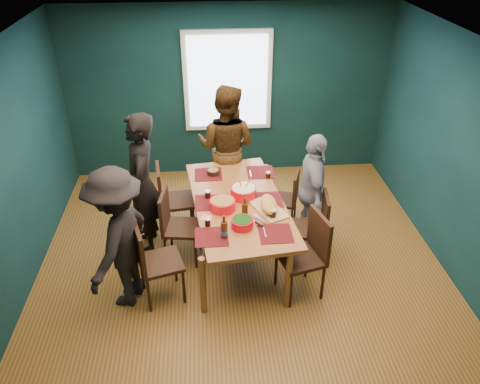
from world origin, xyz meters
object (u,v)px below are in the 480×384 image
at_px(chair_right_mid, 316,223).
at_px(person_near_left, 119,239).
at_px(chair_right_near, 309,249).
at_px(bowl_herbs, 242,223).
at_px(person_far_left, 142,185).
at_px(chair_left_mid, 174,221).
at_px(chair_left_near, 151,257).
at_px(person_back, 226,147).
at_px(dining_table, 239,206).
at_px(bowl_dumpling, 243,192).
at_px(cutting_board, 269,205).
at_px(chair_left_far, 169,195).
at_px(bowl_salad, 223,204).
at_px(person_right, 312,190).
at_px(chair_right_far, 289,195).

relative_size(chair_right_mid, person_near_left, 0.55).
xyz_separation_m(chair_right_near, bowl_herbs, (-0.73, 0.19, 0.26)).
height_order(person_far_left, bowl_herbs, person_far_left).
bearing_deg(chair_left_mid, person_far_left, 151.30).
relative_size(chair_left_near, person_back, 0.55).
distance_m(chair_right_near, person_far_left, 2.16).
relative_size(dining_table, person_far_left, 1.20).
xyz_separation_m(dining_table, bowl_herbs, (-0.00, -0.53, 0.13)).
height_order(person_back, bowl_herbs, person_back).
height_order(person_far_left, person_back, person_far_left).
bearing_deg(person_back, chair_left_near, 87.89).
bearing_deg(bowl_dumpling, chair_right_mid, -16.21).
relative_size(bowl_dumpling, cutting_board, 0.48).
bearing_deg(chair_left_near, cutting_board, 4.19).
height_order(chair_left_far, person_near_left, person_near_left).
bearing_deg(chair_right_mid, dining_table, 177.05).
xyz_separation_m(chair_left_mid, person_near_left, (-0.53, -0.67, 0.28)).
height_order(dining_table, bowl_salad, bowl_salad).
xyz_separation_m(person_far_left, person_right, (2.13, -0.03, -0.16)).
bearing_deg(bowl_salad, chair_right_far, 38.15).
bearing_deg(dining_table, bowl_dumpling, 49.34).
bearing_deg(person_near_left, chair_left_mid, 161.60).
distance_m(bowl_salad, bowl_dumpling, 0.37).
distance_m(dining_table, person_back, 1.28).
xyz_separation_m(chair_right_mid, person_near_left, (-2.27, -0.53, 0.30)).
bearing_deg(chair_right_far, chair_right_mid, -55.19).
height_order(chair_left_near, chair_right_near, chair_right_near).
bearing_deg(person_back, person_near_left, 80.47).
bearing_deg(bowl_dumpling, bowl_salad, -136.71).
distance_m(chair_left_mid, chair_right_mid, 1.74).
bearing_deg(bowl_herbs, chair_right_near, -14.80).
relative_size(chair_left_mid, chair_right_far, 1.14).
xyz_separation_m(chair_right_mid, person_right, (0.02, 0.39, 0.23)).
bearing_deg(bowl_dumpling, person_far_left, 172.35).
height_order(person_far_left, cutting_board, person_far_left).
height_order(chair_left_near, person_near_left, person_near_left).
relative_size(bowl_salad, bowl_herbs, 1.21).
relative_size(dining_table, person_right, 1.45).
distance_m(chair_left_near, person_far_left, 1.05).
bearing_deg(cutting_board, chair_left_far, 123.49).
bearing_deg(chair_right_near, chair_left_near, 164.58).
xyz_separation_m(chair_left_far, person_near_left, (-0.45, -1.24, 0.25)).
bearing_deg(cutting_board, person_far_left, 138.31).
xyz_separation_m(person_far_left, bowl_dumpling, (1.23, -0.17, -0.05)).
height_order(person_near_left, bowl_dumpling, person_near_left).
xyz_separation_m(chair_left_mid, cutting_board, (1.13, -0.21, 0.31)).
height_order(dining_table, cutting_board, cutting_board).
distance_m(person_far_left, person_back, 1.48).
xyz_separation_m(person_back, bowl_salad, (-0.13, -1.42, -0.04)).
bearing_deg(chair_right_far, chair_left_near, -124.75).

